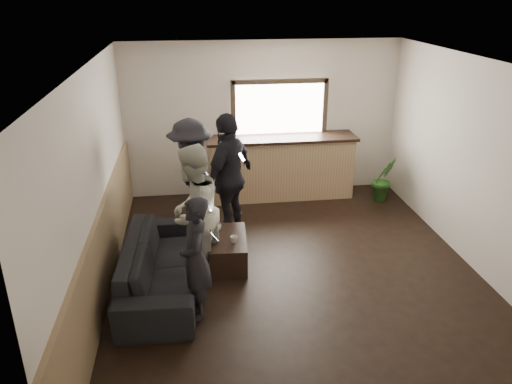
{
  "coord_description": "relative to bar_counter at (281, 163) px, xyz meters",
  "views": [
    {
      "loc": [
        -1.32,
        -5.81,
        3.65
      ],
      "look_at": [
        -0.47,
        0.4,
        1.06
      ],
      "focal_mm": 35.0,
      "sensor_mm": 36.0,
      "label": 1
    }
  ],
  "objects": [
    {
      "name": "ground",
      "position": [
        -0.3,
        -2.7,
        -0.64
      ],
      "size": [
        5.0,
        6.0,
        0.01
      ],
      "primitive_type": "cube",
      "color": "black"
    },
    {
      "name": "room_shell",
      "position": [
        -1.04,
        -2.7,
        0.83
      ],
      "size": [
        5.01,
        6.01,
        2.8
      ],
      "color": "silver",
      "rests_on": "ground"
    },
    {
      "name": "bar_counter",
      "position": [
        0.0,
        0.0,
        0.0
      ],
      "size": [
        2.7,
        0.68,
        2.13
      ],
      "color": "tan",
      "rests_on": "ground"
    },
    {
      "name": "sofa",
      "position": [
        -2.08,
        -2.83,
        -0.3
      ],
      "size": [
        1.0,
        2.35,
        0.67
      ],
      "primitive_type": "imported",
      "rotation": [
        0.0,
        0.0,
        1.53
      ],
      "color": "black",
      "rests_on": "ground"
    },
    {
      "name": "coffee_table",
      "position": [
        -1.18,
        -2.33,
        -0.44
      ],
      "size": [
        0.57,
        0.95,
        0.41
      ],
      "primitive_type": "cube",
      "rotation": [
        0.0,
        0.0,
        -0.06
      ],
      "color": "black",
      "rests_on": "ground"
    },
    {
      "name": "cup_a",
      "position": [
        -1.32,
        -2.09,
        -0.18
      ],
      "size": [
        0.18,
        0.18,
        0.11
      ],
      "primitive_type": "imported",
      "rotation": [
        0.0,
        0.0,
        0.38
      ],
      "color": "silver",
      "rests_on": "coffee_table"
    },
    {
      "name": "cup_b",
      "position": [
        -1.11,
        -2.49,
        -0.19
      ],
      "size": [
        0.14,
        0.14,
        0.09
      ],
      "primitive_type": "imported",
      "rotation": [
        0.0,
        0.0,
        3.77
      ],
      "color": "silver",
      "rests_on": "coffee_table"
    },
    {
      "name": "potted_plant",
      "position": [
        1.82,
        -0.44,
        -0.23
      ],
      "size": [
        0.51,
        0.45,
        0.81
      ],
      "primitive_type": "imported",
      "rotation": [
        0.0,
        0.0,
        0.22
      ],
      "color": "#2D6623",
      "rests_on": "ground"
    },
    {
      "name": "person_a",
      "position": [
        -1.63,
        -3.46,
        0.11
      ],
      "size": [
        0.45,
        0.55,
        1.5
      ],
      "rotation": [
        0.0,
        0.0,
        -1.55
      ],
      "color": "black",
      "rests_on": "ground"
    },
    {
      "name": "person_b",
      "position": [
        -1.63,
        -2.55,
        0.27
      ],
      "size": [
        1.0,
        1.09,
        1.83
      ],
      "rotation": [
        0.0,
        0.0,
        -2.0
      ],
      "color": "beige",
      "rests_on": "ground"
    },
    {
      "name": "person_c",
      "position": [
        -1.63,
        -1.3,
        0.28
      ],
      "size": [
        0.74,
        1.23,
        1.85
      ],
      "rotation": [
        0.0,
        0.0,
        -1.52
      ],
      "color": "black",
      "rests_on": "ground"
    },
    {
      "name": "person_d",
      "position": [
        -1.07,
        -1.48,
        0.34
      ],
      "size": [
        1.07,
        1.21,
        1.97
      ],
      "rotation": [
        0.0,
        0.0,
        -2.21
      ],
      "color": "black",
      "rests_on": "ground"
    }
  ]
}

